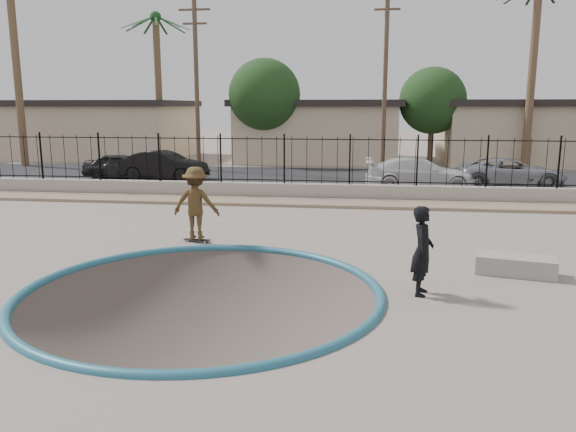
{
  "coord_description": "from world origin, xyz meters",
  "views": [
    {
      "loc": [
        3.03,
        -11.0,
        3.54
      ],
      "look_at": [
        1.27,
        2.0,
        0.96
      ],
      "focal_mm": 35.0,
      "sensor_mm": 36.0,
      "label": 1
    }
  ],
  "objects_px": {
    "car_d": "(511,172)",
    "concrete_ledge": "(515,265)",
    "videographer": "(422,251)",
    "skateboard": "(197,240)",
    "skater": "(196,207)",
    "car_c": "(419,173)",
    "car_a": "(121,166)",
    "car_b": "(164,165)"
  },
  "relations": [
    {
      "from": "skateboard",
      "to": "videographer",
      "type": "height_order",
      "value": "videographer"
    },
    {
      "from": "car_d",
      "to": "car_a",
      "type": "bearing_deg",
      "value": 86.83
    },
    {
      "from": "skateboard",
      "to": "car_b",
      "type": "xyz_separation_m",
      "value": [
        -5.2,
        11.85,
        0.68
      ]
    },
    {
      "from": "car_b",
      "to": "car_d",
      "type": "height_order",
      "value": "car_b"
    },
    {
      "from": "car_c",
      "to": "car_d",
      "type": "xyz_separation_m",
      "value": [
        4.03,
        1.2,
        -0.03
      ]
    },
    {
      "from": "skater",
      "to": "concrete_ledge",
      "type": "bearing_deg",
      "value": 166.28
    },
    {
      "from": "videographer",
      "to": "car_b",
      "type": "distance_m",
      "value": 18.7
    },
    {
      "from": "skateboard",
      "to": "car_c",
      "type": "distance_m",
      "value": 12.38
    },
    {
      "from": "car_a",
      "to": "car_c",
      "type": "xyz_separation_m",
      "value": [
        14.11,
        -1.6,
        0.05
      ]
    },
    {
      "from": "skateboard",
      "to": "car_a",
      "type": "xyz_separation_m",
      "value": [
        -7.41,
        12.0,
        0.6
      ]
    },
    {
      "from": "car_b",
      "to": "car_c",
      "type": "distance_m",
      "value": 11.98
    },
    {
      "from": "skateboard",
      "to": "skater",
      "type": "bearing_deg",
      "value": -67.86
    },
    {
      "from": "skater",
      "to": "car_a",
      "type": "bearing_deg",
      "value": -57.77
    },
    {
      "from": "videographer",
      "to": "concrete_ledge",
      "type": "distance_m",
      "value": 2.73
    },
    {
      "from": "car_d",
      "to": "skater",
      "type": "bearing_deg",
      "value": 135.34
    },
    {
      "from": "skater",
      "to": "concrete_ledge",
      "type": "height_order",
      "value": "skater"
    },
    {
      "from": "car_d",
      "to": "concrete_ledge",
      "type": "bearing_deg",
      "value": 165.05
    },
    {
      "from": "car_b",
      "to": "skater",
      "type": "bearing_deg",
      "value": -150.74
    },
    {
      "from": "car_a",
      "to": "car_b",
      "type": "bearing_deg",
      "value": -96.55
    },
    {
      "from": "skateboard",
      "to": "car_a",
      "type": "bearing_deg",
      "value": 125.42
    },
    {
      "from": "videographer",
      "to": "car_d",
      "type": "distance_m",
      "value": 16.0
    },
    {
      "from": "concrete_ledge",
      "to": "car_a",
      "type": "relative_size",
      "value": 0.44
    },
    {
      "from": "concrete_ledge",
      "to": "car_c",
      "type": "relative_size",
      "value": 0.35
    },
    {
      "from": "concrete_ledge",
      "to": "car_d",
      "type": "relative_size",
      "value": 0.35
    },
    {
      "from": "car_b",
      "to": "car_d",
      "type": "relative_size",
      "value": 0.92
    },
    {
      "from": "concrete_ledge",
      "to": "car_c",
      "type": "xyz_separation_m",
      "value": [
        -0.9,
        12.33,
        0.5
      ]
    },
    {
      "from": "car_c",
      "to": "concrete_ledge",
      "type": "bearing_deg",
      "value": -177.19
    },
    {
      "from": "videographer",
      "to": "car_b",
      "type": "xyz_separation_m",
      "value": [
        -10.67,
        15.36,
        -0.13
      ]
    },
    {
      "from": "car_a",
      "to": "car_b",
      "type": "distance_m",
      "value": 2.22
    },
    {
      "from": "skater",
      "to": "videographer",
      "type": "bearing_deg",
      "value": 147.82
    },
    {
      "from": "skateboard",
      "to": "videographer",
      "type": "distance_m",
      "value": 6.54
    },
    {
      "from": "skateboard",
      "to": "car_b",
      "type": "bearing_deg",
      "value": 117.41
    },
    {
      "from": "concrete_ledge",
      "to": "car_a",
      "type": "distance_m",
      "value": 20.48
    },
    {
      "from": "skateboard",
      "to": "car_d",
      "type": "xyz_separation_m",
      "value": [
        10.73,
        11.6,
        0.62
      ]
    },
    {
      "from": "car_c",
      "to": "car_a",
      "type": "bearing_deg",
      "value": 82.17
    },
    {
      "from": "videographer",
      "to": "car_d",
      "type": "bearing_deg",
      "value": -11.12
    },
    {
      "from": "videographer",
      "to": "car_a",
      "type": "bearing_deg",
      "value": 47.79
    },
    {
      "from": "car_b",
      "to": "videographer",
      "type": "bearing_deg",
      "value": -139.65
    },
    {
      "from": "car_b",
      "to": "car_c",
      "type": "height_order",
      "value": "car_b"
    },
    {
      "from": "skater",
      "to": "car_c",
      "type": "relative_size",
      "value": 0.41
    },
    {
      "from": "skateboard",
      "to": "concrete_ledge",
      "type": "bearing_deg",
      "value": -10.53
    },
    {
      "from": "skater",
      "to": "concrete_ledge",
      "type": "relative_size",
      "value": 1.18
    }
  ]
}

